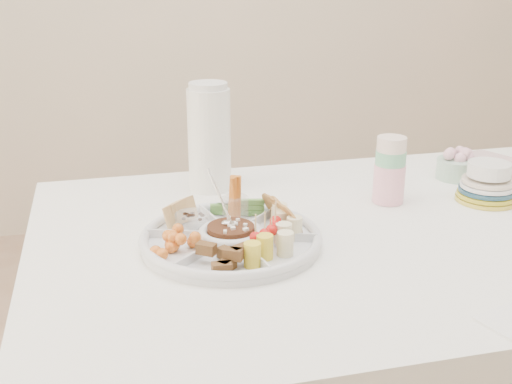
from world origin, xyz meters
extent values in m
cube|color=white|center=(0.00, 0.00, 0.38)|extent=(1.52, 1.02, 0.76)
cylinder|color=silver|center=(-0.33, -0.02, 0.78)|extent=(0.48, 0.48, 0.04)
cylinder|color=black|center=(-0.33, -0.02, 0.79)|extent=(0.13, 0.13, 0.04)
cylinder|color=#BBDFB3|center=(0.11, 0.14, 0.87)|extent=(0.08, 0.08, 0.21)
cylinder|color=white|center=(-0.31, 0.35, 0.90)|extent=(0.13, 0.13, 0.29)
cylinder|color=#A3EBBF|center=(0.37, 0.27, 0.80)|extent=(0.14, 0.14, 0.08)
cube|color=beige|center=(0.45, 0.25, 0.79)|extent=(0.21, 0.19, 0.05)
cylinder|color=gold|center=(0.35, 0.09, 0.81)|extent=(0.18, 0.18, 0.10)
camera|label=1|loc=(-0.58, -1.25, 1.33)|focal=45.00mm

